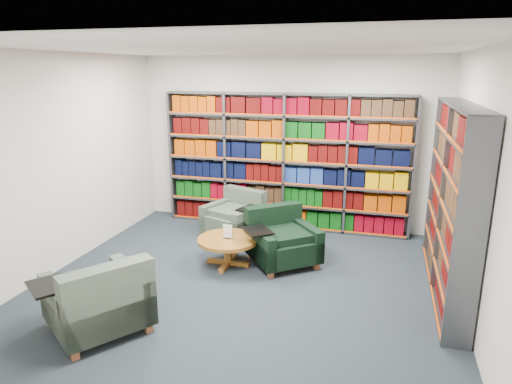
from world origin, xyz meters
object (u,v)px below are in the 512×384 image
(chair_green_right, at_px, (280,241))
(chair_teal_front, at_px, (100,303))
(chair_teal_left, at_px, (237,217))
(coffee_table, at_px, (228,244))

(chair_green_right, bearing_deg, chair_teal_front, -121.12)
(chair_teal_front, bearing_deg, chair_teal_left, 82.34)
(chair_teal_left, bearing_deg, chair_green_right, -43.66)
(chair_teal_left, height_order, coffee_table, chair_teal_left)
(chair_teal_front, xyz_separation_m, coffee_table, (0.68, 1.89, -0.02))
(chair_green_right, xyz_separation_m, chair_teal_front, (-1.33, -2.21, 0.02))
(chair_teal_left, height_order, chair_green_right, chair_green_right)
(chair_teal_left, xyz_separation_m, chair_teal_front, (-0.41, -3.09, 0.04))
(chair_green_right, relative_size, chair_teal_front, 0.93)
(chair_green_right, bearing_deg, coffee_table, -154.06)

